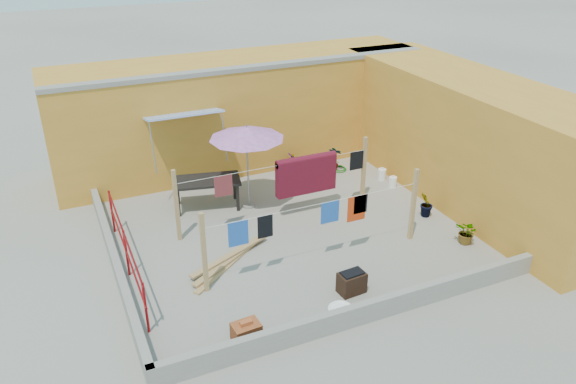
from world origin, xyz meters
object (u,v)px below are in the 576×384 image
Objects in this scene: outdoor_table at (206,182)px; white_basin at (341,309)px; brick_stack at (246,332)px; green_hose at (338,169)px; brazier at (352,282)px; water_jug_b at (393,182)px; water_jug_a at (382,174)px; patio_umbrella at (247,133)px; plant_back_a at (306,166)px.

outdoor_table reaches higher than white_basin.
brick_stack is 7.87m from green_hose.
brick_stack reaches higher than white_basin.
water_jug_b is (3.53, 3.80, -0.08)m from brazier.
patio_umbrella is at bearing 179.92° from water_jug_a.
patio_umbrella is 4.62× the size of green_hose.
brick_stack is 1.49× the size of water_jug_b.
brazier is at bearing -129.02° from water_jug_a.
water_jug_a is at bearing 50.08° from white_basin.
green_hose is (4.29, 0.70, -0.69)m from outdoor_table.
patio_umbrella reaches higher than white_basin.
patio_umbrella is 6.53× the size of water_jug_b.
brazier is (1.58, -4.75, -0.49)m from outdoor_table.
outdoor_table is at bearing 108.44° from brazier.
white_basin is (0.08, -4.82, -2.00)m from patio_umbrella.
green_hose is (-0.82, 1.66, -0.12)m from water_jug_b.
brazier is at bearing -132.89° from water_jug_b.
patio_umbrella is 4.05× the size of brazier.
outdoor_table is at bearing -170.67° from green_hose.
outdoor_table is at bearing 80.55° from brick_stack.
water_jug_b is at bearing 35.58° from brick_stack.
plant_back_a is (2.04, 5.77, 0.34)m from white_basin.
brick_stack is 1.04× the size of white_basin.
outdoor_table is 3.19m from plant_back_a.
patio_umbrella is at bearing 172.21° from water_jug_b.
outdoor_table is at bearing 101.73° from white_basin.
plant_back_a reaches higher than water_jug_a.
brick_stack is (-1.87, -4.84, -1.86)m from patio_umbrella.
water_jug_a is 1.38m from green_hose.
white_basin is at bearing -137.36° from brazier.
brazier is 5.53m from plant_back_a.
patio_umbrella reaches higher than outdoor_table.
brick_stack is at bearing -130.98° from green_hose.
green_hose is (5.16, 5.94, -0.15)m from brick_stack.
water_jug_a is 0.75× the size of green_hose.
white_basin is at bearing -129.92° from water_jug_a.
plant_back_a is at bearing 154.32° from water_jug_a.
white_basin is at bearing -118.44° from green_hose.
outdoor_table reaches higher than water_jug_a.
brick_stack is at bearing -111.15° from patio_umbrella.
brick_stack is 1.41× the size of water_jug_a.
plant_back_a reaches higher than water_jug_b.
brick_stack is at bearing -179.39° from white_basin.
water_jug_a is at bearing 90.00° from water_jug_b.
green_hose is at bearing 49.02° from brick_stack.
brick_stack is at bearing -168.87° from brazier.
brick_stack is 1.05× the size of green_hose.
white_basin is 5.86m from water_jug_b.
water_jug_a is (5.98, 4.84, -0.02)m from brick_stack.
water_jug_b is (4.03, 4.26, 0.11)m from white_basin.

